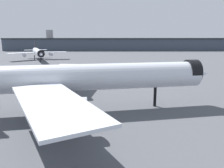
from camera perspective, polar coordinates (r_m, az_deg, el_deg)
The scene contains 6 objects.
ground at distance 51.72m, azimuth -10.32°, elevation -7.97°, with size 900.00×900.00×0.00m, color #4C4F54.
airliner_near_gate at distance 53.06m, azimuth -9.05°, elevation 1.45°, with size 66.43×59.72×17.91m.
airliner_far_taxiway at distance 168.35m, azimuth -18.09°, elevation 7.60°, with size 38.12×42.53×12.75m.
terminal_building at distance 261.31m, azimuth 1.89°, elevation 9.98°, with size 259.79×35.53×22.66m.
service_truck_front at distance 94.77m, azimuth -6.89°, elevation 2.42°, with size 2.82×5.61×3.00m.
baggage_cart_trailing at distance 93.63m, azimuth -16.03°, elevation 1.52°, with size 2.82×2.88×1.82m.
Camera 1 is at (10.98, -47.31, 17.77)m, focal length 36.45 mm.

